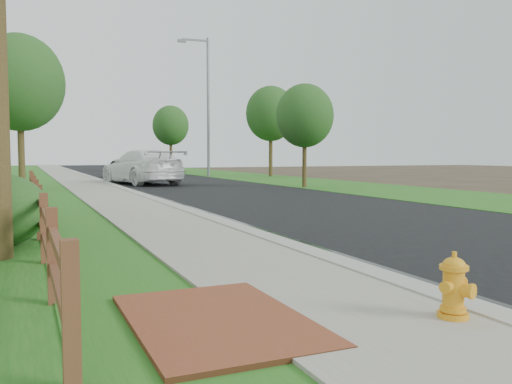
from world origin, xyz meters
name	(u,v)px	position (x,y,z in m)	size (l,w,h in m)	color
ground	(352,284)	(0.00, 0.00, 0.00)	(120.00, 120.00, 0.00)	#352B1D
road	(145,176)	(4.60, 35.00, 0.01)	(8.00, 90.00, 0.02)	black
curb	(87,177)	(0.40, 35.00, 0.06)	(0.40, 90.00, 0.12)	gray
wet_gutter	(92,177)	(0.75, 35.00, 0.02)	(0.50, 90.00, 0.00)	black
sidewalk	(68,177)	(-0.90, 35.00, 0.05)	(2.20, 90.00, 0.10)	gray
grass_strip	(39,178)	(-2.80, 35.00, 0.03)	(1.60, 90.00, 0.06)	#1F5A19
verge_far	(230,175)	(11.50, 35.00, 0.02)	(6.00, 90.00, 0.04)	#1F5A19
brick_patch	(217,323)	(-2.20, -1.00, 0.06)	(1.60, 2.40, 0.11)	brown
ranch_fence	(38,205)	(-3.60, 6.40, 0.62)	(0.12, 16.92, 1.10)	#532A1B
fire_hydrant	(454,288)	(-0.10, -1.89, 0.40)	(0.42, 0.34, 0.65)	orange
white_suv	(142,167)	(2.22, 24.27, 0.97)	(2.65, 6.52, 1.89)	white
dark_car_mid	(120,168)	(2.44, 32.84, 0.70)	(1.61, 4.00, 1.36)	black
dark_car_far	(143,165)	(5.99, 42.18, 0.71)	(1.46, 4.17, 1.38)	black
streetlight	(206,99)	(8.51, 32.11, 5.71)	(2.33, 0.40, 10.08)	slate
tree_near_left	(19,83)	(-3.90, 21.54, 4.95)	(4.06, 4.06, 7.19)	#312614
tree_near_right	(305,116)	(9.00, 17.91, 3.57)	(2.86, 2.86, 5.15)	#312614
tree_mid_right	(271,114)	(13.00, 30.50, 4.64)	(3.69, 3.69, 6.68)	#312614
tree_far_right	(171,126)	(9.00, 44.17, 4.36)	(3.38, 3.38, 6.24)	#312614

